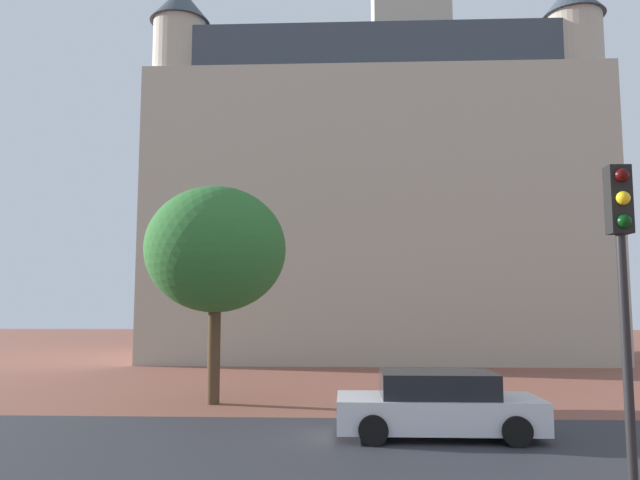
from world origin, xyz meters
TOP-DOWN VIEW (x-y plane):
  - ground_plane at (0.00, 10.00)m, footprint 120.00×120.00m
  - street_asphalt_strip at (0.00, 8.16)m, footprint 120.00×7.83m
  - landmark_building at (2.36, 30.91)m, footprint 24.16×11.88m
  - car_white at (2.59, 9.88)m, footprint 4.56×2.08m
  - traffic_light_pole at (4.09, 3.67)m, footprint 0.28×0.34m
  - tree_curb_far at (-3.49, 14.20)m, footprint 4.33×4.33m

SIDE VIEW (x-z plane):
  - ground_plane at x=0.00m, z-range 0.00..0.00m
  - street_asphalt_strip at x=0.00m, z-range 0.00..0.00m
  - car_white at x=2.59m, z-range -0.03..1.42m
  - traffic_light_pole at x=4.09m, z-range 0.94..5.72m
  - tree_curb_far at x=-3.49m, z-range 1.35..7.97m
  - landmark_building at x=2.36m, z-range -7.38..26.55m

